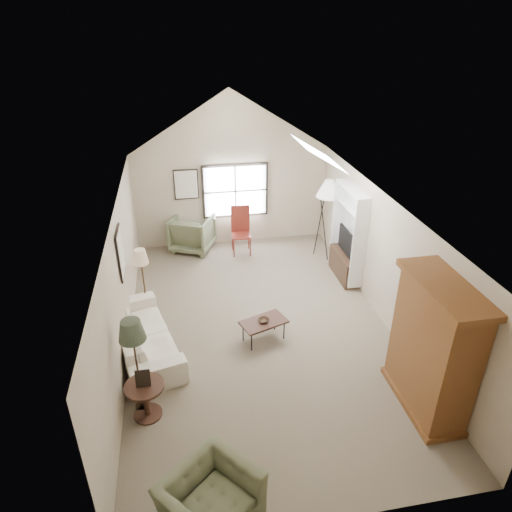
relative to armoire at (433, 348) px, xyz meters
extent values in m
cube|color=#6C5E4D|center=(-2.18, 2.40, -1.10)|extent=(5.00, 8.00, 0.01)
cube|color=tan|center=(-2.18, 6.40, 0.15)|extent=(5.00, 0.01, 2.50)
cube|color=tan|center=(-2.18, -1.60, 0.15)|extent=(5.00, 0.01, 2.50)
cube|color=tan|center=(-4.68, 2.40, 0.15)|extent=(0.01, 8.00, 2.50)
cube|color=tan|center=(0.32, 2.40, 0.15)|extent=(0.01, 8.00, 2.50)
cube|color=black|center=(-2.08, 6.36, 0.35)|extent=(1.72, 0.08, 1.42)
cube|color=black|center=(-4.65, 2.70, 0.65)|extent=(0.68, 0.04, 0.88)
cube|color=black|center=(-3.33, 6.37, 0.60)|extent=(0.62, 0.04, 0.78)
cube|color=brown|center=(0.00, 0.00, 0.00)|extent=(0.60, 1.50, 2.20)
cube|color=white|center=(0.16, 4.00, 0.05)|extent=(0.32, 1.30, 2.10)
cube|color=#382316|center=(0.14, 4.00, -0.80)|extent=(0.34, 1.18, 0.60)
cube|color=black|center=(0.14, 4.00, -0.18)|extent=(0.05, 0.90, 0.55)
imported|color=beige|center=(-4.38, 2.12, -0.75)|extent=(1.52, 2.56, 0.70)
imported|color=#636446|center=(-3.48, -1.30, -0.75)|extent=(1.42, 1.41, 0.70)
imported|color=#6A6F4D|center=(-3.27, 6.10, -0.63)|extent=(1.33, 1.35, 0.93)
cube|color=#3B2018|center=(-2.18, 2.01, -0.88)|extent=(0.95, 0.73, 0.43)
imported|color=#3D2B19|center=(-2.18, 2.01, -0.64)|extent=(0.26, 0.26, 0.05)
cylinder|color=#3C2318|center=(-4.30, 0.52, -0.80)|extent=(0.74, 0.74, 0.60)
cube|color=maroon|center=(-2.05, 5.65, -0.48)|extent=(0.51, 0.51, 1.23)
camera|label=1|loc=(-3.56, -4.80, 4.39)|focal=32.00mm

